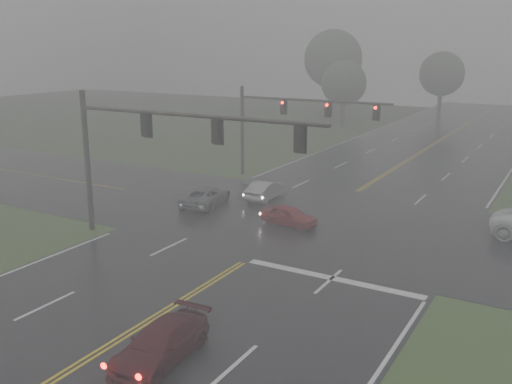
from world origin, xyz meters
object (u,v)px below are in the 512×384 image
Objects in this scene: sedan_silver at (266,199)px; signal_gantry_far at (284,116)px; signal_gantry_near at (149,140)px; car_grey at (206,206)px; sedan_maroon at (161,361)px; sedan_red at (289,225)px.

sedan_silver is 0.32× the size of signal_gantry_far.
car_grey is at bearing 103.00° from signal_gantry_near.
signal_gantry_near is (-0.96, -10.67, 5.56)m from sedan_silver.
signal_gantry_near is at bearing 91.94° from car_grey.
sedan_maroon is 0.29× the size of signal_gantry_near.
signal_gantry_far reaches higher than car_grey.
signal_gantry_far is (0.96, 9.34, 4.99)m from car_grey.
sedan_silver is (-6.93, 19.74, 0.00)m from sedan_maroon.
sedan_maroon is 27.57m from signal_gantry_far.
car_grey is at bearing 50.08° from sedan_silver.
signal_gantry_near is 1.18× the size of signal_gantry_far.
signal_gantry_near reaches higher than sedan_red.
car_grey reaches higher than sedan_maroon.
signal_gantry_near is (1.68, -7.30, 5.56)m from car_grey.
sedan_red is 0.88× the size of sedan_silver.
sedan_maroon is 20.92m from sedan_silver.
car_grey is at bearing 86.88° from sedan_red.
sedan_red is at bearing 97.74° from sedan_maroon.
sedan_red is 0.28× the size of signal_gantry_far.
sedan_red is 5.95m from sedan_silver.
signal_gantry_near is at bearing 83.04° from sedan_silver.
sedan_silver is at bearing 106.28° from sedan_maroon.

